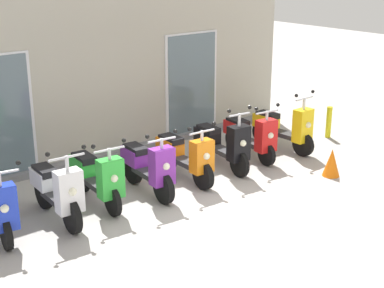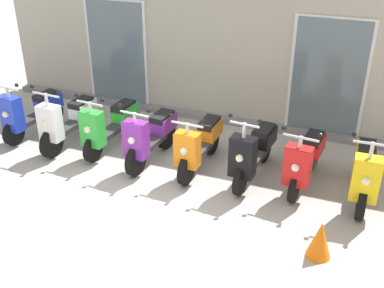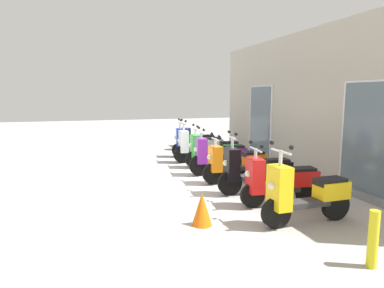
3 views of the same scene
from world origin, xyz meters
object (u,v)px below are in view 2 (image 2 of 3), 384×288
at_px(scooter_purple, 151,136).
at_px(scooter_orange, 199,144).
at_px(scooter_blue, 31,111).
at_px(traffic_cone, 320,240).
at_px(scooter_green, 110,124).
at_px(scooter_black, 253,151).
at_px(scooter_red, 305,159).
at_px(scooter_white, 68,120).
at_px(scooter_yellow, 365,171).

distance_m(scooter_purple, scooter_orange, 0.87).
distance_m(scooter_blue, traffic_cone, 5.88).
bearing_deg(scooter_purple, scooter_green, 169.50).
height_order(scooter_black, scooter_red, scooter_black).
height_order(scooter_orange, scooter_red, scooter_red).
distance_m(scooter_blue, scooter_white, 0.91).
xyz_separation_m(scooter_green, scooter_purple, (0.89, -0.17, -0.00)).
bearing_deg(scooter_green, scooter_orange, -2.60).
xyz_separation_m(scooter_green, scooter_red, (3.49, 0.01, -0.01)).
relative_size(scooter_purple, scooter_orange, 0.98).
bearing_deg(scooter_orange, scooter_black, 1.20).
height_order(scooter_blue, scooter_white, scooter_white).
xyz_separation_m(scooter_red, traffic_cone, (0.48, -1.63, -0.22)).
height_order(scooter_red, scooter_yellow, scooter_yellow).
height_order(scooter_orange, scooter_yellow, scooter_yellow).
distance_m(scooter_black, scooter_yellow, 1.71).
relative_size(scooter_black, traffic_cone, 3.14).
bearing_deg(scooter_blue, scooter_yellow, -0.07).
height_order(scooter_blue, scooter_red, scooter_blue).
bearing_deg(scooter_red, scooter_green, -179.80).
xyz_separation_m(scooter_black, scooter_yellow, (1.71, 0.00, -0.02)).
distance_m(scooter_white, scooter_green, 0.80).
bearing_deg(scooter_red, scooter_yellow, -4.45).
bearing_deg(scooter_green, traffic_cone, -22.20).
height_order(scooter_blue, scooter_yellow, scooter_yellow).
bearing_deg(scooter_black, scooter_white, -178.37).
height_order(scooter_green, scooter_orange, scooter_green).
bearing_deg(scooter_purple, scooter_white, 179.77).
bearing_deg(scooter_yellow, scooter_black, -179.90).
bearing_deg(traffic_cone, scooter_black, 129.65).
height_order(scooter_white, scooter_black, scooter_black).
relative_size(scooter_white, scooter_purple, 1.02).
bearing_deg(scooter_black, scooter_blue, 179.87).
height_order(scooter_purple, traffic_cone, scooter_purple).
distance_m(scooter_white, scooter_orange, 2.54).
bearing_deg(scooter_red, scooter_orange, -176.97).
xyz_separation_m(scooter_blue, traffic_cone, (5.66, -1.57, -0.23)).
bearing_deg(scooter_orange, traffic_cone, -34.83).
bearing_deg(scooter_orange, scooter_blue, 179.51).
bearing_deg(scooter_blue, scooter_white, -6.84).
distance_m(scooter_black, scooter_red, 0.82).
relative_size(scooter_purple, scooter_red, 1.04).
distance_m(scooter_green, scooter_red, 3.49).
bearing_deg(scooter_green, scooter_black, -1.29).
distance_m(scooter_red, traffic_cone, 1.71).
bearing_deg(scooter_blue, traffic_cone, -15.50).
bearing_deg(scooter_yellow, scooter_orange, -179.51).
relative_size(scooter_blue, traffic_cone, 2.89).
height_order(scooter_white, traffic_cone, scooter_white).
bearing_deg(scooter_red, traffic_cone, -73.72).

